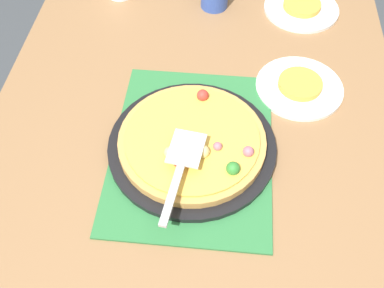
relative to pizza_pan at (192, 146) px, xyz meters
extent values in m
plane|color=#3D4247|center=(0.00, 0.00, -0.76)|extent=(8.00, 8.00, 0.00)
cube|color=olive|center=(0.00, 0.00, -0.03)|extent=(1.40, 1.00, 0.03)
cube|color=olive|center=(0.64, -0.44, -0.40)|extent=(0.07, 0.07, 0.72)
cube|color=olive|center=(0.64, 0.44, -0.40)|extent=(0.07, 0.07, 0.72)
cube|color=#2D753D|center=(0.00, 0.00, -0.01)|extent=(0.48, 0.36, 0.01)
cylinder|color=black|center=(0.00, 0.00, 0.00)|extent=(0.38, 0.38, 0.01)
cylinder|color=tan|center=(0.00, 0.00, 0.02)|extent=(0.33, 0.33, 0.02)
cylinder|color=#EAB747|center=(0.00, 0.00, 0.03)|extent=(0.30, 0.30, 0.01)
sphere|color=red|center=(-0.07, 0.02, 0.04)|extent=(0.03, 0.03, 0.03)
sphere|color=#338433|center=(-0.08, -0.09, 0.04)|extent=(0.03, 0.03, 0.03)
sphere|color=#E5CC7F|center=(-0.05, 0.04, 0.04)|extent=(0.03, 0.03, 0.03)
sphere|color=#B76675|center=(-0.02, -0.06, 0.04)|extent=(0.02, 0.02, 0.02)
sphere|color=red|center=(0.12, -0.01, 0.04)|extent=(0.03, 0.03, 0.03)
sphere|color=#B76675|center=(-0.03, -0.12, 0.04)|extent=(0.02, 0.02, 0.02)
sphere|color=red|center=(-0.01, 0.02, 0.04)|extent=(0.02, 0.02, 0.02)
sphere|color=#E5CC7F|center=(-0.04, -0.03, 0.04)|extent=(0.03, 0.03, 0.03)
cylinder|color=white|center=(0.22, -0.25, -0.01)|extent=(0.22, 0.22, 0.01)
cylinder|color=white|center=(0.54, -0.27, -0.01)|extent=(0.22, 0.22, 0.01)
cylinder|color=gold|center=(0.22, -0.25, 0.01)|extent=(0.11, 0.11, 0.02)
cylinder|color=gold|center=(0.54, -0.27, 0.01)|extent=(0.11, 0.11, 0.02)
cube|color=silver|center=(-0.05, 0.01, 0.06)|extent=(0.10, 0.08, 0.00)
cube|color=#B2B2B7|center=(-0.16, 0.02, 0.06)|extent=(0.14, 0.04, 0.01)
camera|label=1|loc=(-0.60, -0.06, 0.81)|focal=41.53mm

